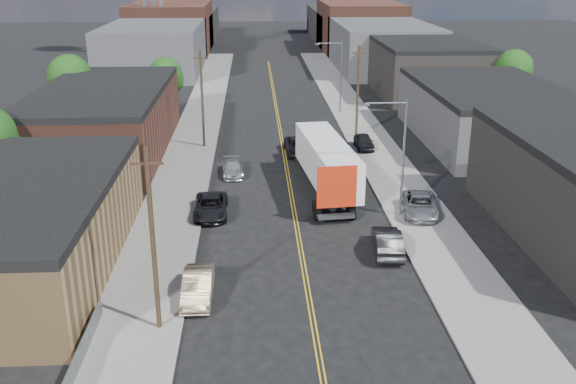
{
  "coord_description": "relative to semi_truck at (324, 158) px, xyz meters",
  "views": [
    {
      "loc": [
        -3.01,
        -19.83,
        18.45
      ],
      "look_at": [
        -0.61,
        24.04,
        2.5
      ],
      "focal_mm": 40.0,
      "sensor_mm": 36.0,
      "label": 1
    }
  ],
  "objects": [
    {
      "name": "sidewalk_right",
      "position": [
        6.57,
        12.77,
        -2.49
      ],
      "size": [
        5.0,
        140.0,
        0.15
      ],
      "primitive_type": "cube",
      "color": "slate",
      "rests_on": "ground"
    },
    {
      "name": "semi_truck",
      "position": [
        0.0,
        0.0,
        0.0
      ],
      "size": [
        4.25,
        17.41,
        4.5
      ],
      "rotation": [
        0.0,
        0.0,
        0.1
      ],
      "color": "silver",
      "rests_on": "ground"
    },
    {
      "name": "skyline_right_c",
      "position": [
        17.07,
        107.77,
        0.93
      ],
      "size": [
        16.0,
        40.0,
        7.0
      ],
      "primitive_type": "cube",
      "color": "black",
      "rests_on": "ground"
    },
    {
      "name": "car_right_oncoming",
      "position": [
        2.78,
        -13.61,
        -1.74
      ],
      "size": [
        2.19,
        5.14,
        1.65
      ],
      "primitive_type": "imported",
      "rotation": [
        0.0,
        0.0,
        3.05
      ],
      "color": "black",
      "rests_on": "ground"
    },
    {
      "name": "streetlight_far",
      "position": [
        4.67,
        27.77,
        2.76
      ],
      "size": [
        3.39,
        0.25,
        9.0
      ],
      "color": "gray",
      "rests_on": "ground"
    },
    {
      "name": "skyline_left_b",
      "position": [
        -22.93,
        87.77,
        2.43
      ],
      "size": [
        16.0,
        26.0,
        10.0
      ],
      "primitive_type": "cube",
      "color": "#4C291E",
      "rests_on": "ground"
    },
    {
      "name": "industrial_right_c",
      "position": [
        19.07,
        39.77,
        1.23
      ],
      "size": [
        14.0,
        22.0,
        7.6
      ],
      "color": "black",
      "rests_on": "ground"
    },
    {
      "name": "car_right_lot_c",
      "position": [
        5.32,
        11.01,
        -1.68
      ],
      "size": [
        1.75,
        4.32,
        1.47
      ],
      "primitive_type": "imported",
      "rotation": [
        0.0,
        0.0,
        0.0
      ],
      "color": "black",
      "rests_on": "sidewalk_right"
    },
    {
      "name": "skyline_right_a",
      "position": [
        17.07,
        62.77,
        1.43
      ],
      "size": [
        16.0,
        30.0,
        8.0
      ],
      "primitive_type": "cube",
      "color": "#3B3C3E",
      "rests_on": "ground"
    },
    {
      "name": "utility_pole_left_near",
      "position": [
        -11.13,
        -22.23,
        2.57
      ],
      "size": [
        1.6,
        0.26,
        10.0
      ],
      "color": "black",
      "rests_on": "ground"
    },
    {
      "name": "skyline_left_a",
      "position": [
        -22.93,
        62.77,
        1.43
      ],
      "size": [
        16.0,
        30.0,
        8.0
      ],
      "primitive_type": "cube",
      "color": "#3B3C3E",
      "rests_on": "ground"
    },
    {
      "name": "centerline",
      "position": [
        -2.93,
        12.77,
        -2.56
      ],
      "size": [
        0.32,
        120.0,
        0.01
      ],
      "primitive_type": "cube",
      "color": "gold",
      "rests_on": "ground"
    },
    {
      "name": "tree_left_mid",
      "position": [
        -26.87,
        22.77,
        2.92
      ],
      "size": [
        5.1,
        5.04,
        8.37
      ],
      "color": "black",
      "rests_on": "ground"
    },
    {
      "name": "skyline_left_c",
      "position": [
        -22.93,
        107.77,
        0.93
      ],
      "size": [
        16.0,
        40.0,
        7.0
      ],
      "primitive_type": "cube",
      "color": "black",
      "rests_on": "ground"
    },
    {
      "name": "streetlight_near",
      "position": [
        4.67,
        -7.23,
        2.76
      ],
      "size": [
        3.39,
        0.25,
        9.0
      ],
      "color": "gray",
      "rests_on": "ground"
    },
    {
      "name": "ground",
      "position": [
        -2.93,
        27.77,
        -2.57
      ],
      "size": [
        260.0,
        260.0,
        0.0
      ],
      "primitive_type": "plane",
      "color": "black",
      "rests_on": "ground"
    },
    {
      "name": "industrial_right_b",
      "position": [
        19.07,
        13.77,
        0.48
      ],
      "size": [
        14.0,
        24.0,
        6.1
      ],
      "color": "#3B3C3E",
      "rests_on": "ground"
    },
    {
      "name": "utility_pole_right",
      "position": [
        5.27,
        15.77,
        2.57
      ],
      "size": [
        1.6,
        0.26,
        10.0
      ],
      "color": "black",
      "rests_on": "ground"
    },
    {
      "name": "car_ahead_truck",
      "position": [
        -1.43,
        9.77,
        -1.74
      ],
      "size": [
        3.03,
        6.05,
        1.65
      ],
      "primitive_type": "imported",
      "rotation": [
        0.0,
        0.0,
        0.05
      ],
      "color": "black",
      "rests_on": "ground"
    },
    {
      "name": "tree_right_far",
      "position": [
        27.13,
        27.77,
        2.61
      ],
      "size": [
        4.85,
        4.76,
        7.91
      ],
      "color": "black",
      "rests_on": "ground"
    },
    {
      "name": "skyline_right_b",
      "position": [
        17.07,
        87.77,
        2.43
      ],
      "size": [
        16.0,
        26.0,
        10.0
      ],
      "primitive_type": "cube",
      "color": "#4C291E",
      "rests_on": "ground"
    },
    {
      "name": "car_left_d",
      "position": [
        -7.93,
        3.49,
        -1.92
      ],
      "size": [
        2.1,
        4.53,
        1.28
      ],
      "primitive_type": "imported",
      "rotation": [
        0.0,
        0.0,
        0.07
      ],
      "color": "#9EA1A3",
      "rests_on": "ground"
    },
    {
      "name": "car_left_c",
      "position": [
        -9.33,
        -6.23,
        -1.82
      ],
      "size": [
        2.56,
        5.41,
        1.5
      ],
      "primitive_type": "imported",
      "rotation": [
        0.0,
        0.0,
        0.01
      ],
      "color": "black",
      "rests_on": "ground"
    },
    {
      "name": "car_left_b",
      "position": [
        -9.33,
        -19.08,
        -1.78
      ],
      "size": [
        1.67,
        4.79,
        1.58
      ],
      "primitive_type": "imported",
      "rotation": [
        0.0,
        0.0,
        -0.0
      ],
      "color": "#897A5A",
      "rests_on": "ground"
    },
    {
      "name": "car_right_lot_a",
      "position": [
        6.61,
        -7.19,
        -1.66
      ],
      "size": [
        3.36,
        5.76,
        1.51
      ],
      "primitive_type": "imported",
      "rotation": [
        0.0,
        0.0,
        -0.17
      ],
      "color": "gray",
      "rests_on": "sidewalk_right"
    },
    {
      "name": "sidewalk_left",
      "position": [
        -12.43,
        12.77,
        -2.49
      ],
      "size": [
        5.0,
        140.0,
        0.15
      ],
      "primitive_type": "cube",
      "color": "slate",
      "rests_on": "ground"
    },
    {
      "name": "tree_left_far",
      "position": [
        -16.87,
        29.77,
        2.0
      ],
      "size": [
        4.35,
        4.2,
        6.97
      ],
      "color": "black",
      "rests_on": "ground"
    },
    {
      "name": "warehouse_brown",
      "position": [
        -20.93,
        11.77,
        0.73
      ],
      "size": [
        12.0,
        26.0,
        6.6
      ],
      "color": "#4C291E",
      "rests_on": "ground"
    },
    {
      "name": "utility_pole_left_far",
      "position": [
        -11.13,
        12.77,
        2.57
      ],
      "size": [
        1.6,
        0.26,
        10.0
      ],
      "color": "black",
      "rests_on": "ground"
    },
    {
      "name": "warehouse_tan",
      "position": [
        -20.93,
        -14.23,
        0.23
      ],
      "size": [
        12.0,
        22.0,
        5.6
      ],
      "color": "olive",
      "rests_on": "ground"
    }
  ]
}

